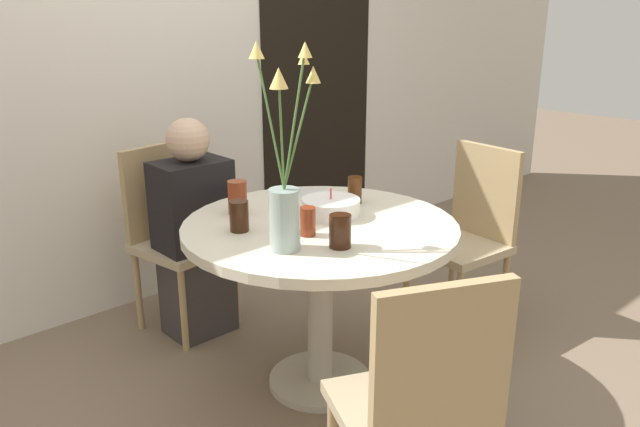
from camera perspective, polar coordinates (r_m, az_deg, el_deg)
ground_plane at (r=2.80m, az=0.00°, el=-15.22°), size 16.00×16.00×0.00m
wall_back at (r=3.43m, az=-15.37°, el=13.52°), size 8.00×0.05×2.60m
doorway_panel at (r=4.09m, az=-0.17°, el=10.91°), size 0.90×0.01×2.05m
dining_table at (r=2.52m, az=0.00°, el=-3.63°), size 1.10×1.10×0.73m
chair_right_flank at (r=3.17m, az=-13.33°, el=-1.21°), size 0.46×0.46×0.91m
chair_near_front at (r=1.80m, az=9.19°, el=-16.73°), size 0.53×0.53×0.91m
chair_left_flank at (r=3.16m, az=13.53°, el=-1.28°), size 0.44×0.44×0.91m
birthday_cake at (r=2.55m, az=0.99°, el=0.58°), size 0.24×0.24×0.12m
flower_vase at (r=2.14m, az=-3.19°, el=2.60°), size 0.23×0.25×0.71m
side_plate at (r=2.84m, az=-1.02°, el=1.75°), size 0.21×0.21×0.01m
drink_glass_0 at (r=2.21m, az=1.85°, el=-1.62°), size 0.08×0.08×0.12m
drink_glass_1 at (r=2.39m, az=-7.41°, el=-0.23°), size 0.07×0.07×0.12m
drink_glass_2 at (r=2.32m, az=-1.14°, el=-0.72°), size 0.06×0.06×0.11m
drink_glass_3 at (r=2.72m, az=3.20°, el=2.16°), size 0.06×0.06×0.12m
drink_glass_4 at (r=2.59m, az=-7.56°, el=1.47°), size 0.08×0.08×0.14m
person_boy at (r=3.05m, az=-11.42°, el=-2.05°), size 0.34×0.24×1.07m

